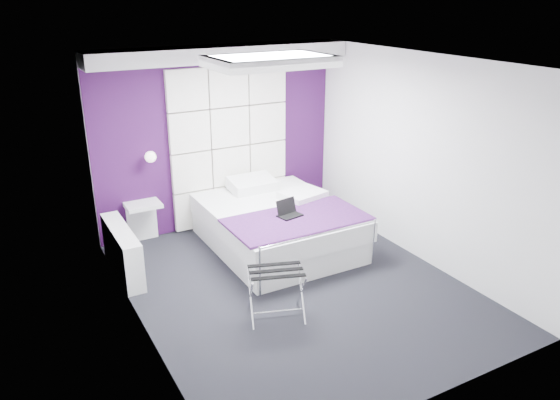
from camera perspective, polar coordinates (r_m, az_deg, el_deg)
name	(u,v)px	position (r m, az deg, el deg)	size (l,w,h in m)	color
floor	(295,286)	(6.54, 1.62, -8.98)	(4.40, 4.40, 0.00)	black
ceiling	(298,61)	(5.70, 1.89, 14.28)	(4.40, 4.40, 0.00)	white
wall_back	(219,138)	(7.89, -6.44, 6.43)	(3.60, 3.60, 0.00)	white
wall_left	(133,212)	(5.36, -15.06, -1.26)	(4.40, 4.40, 0.00)	white
wall_right	(421,160)	(7.04, 14.50, 4.11)	(4.40, 4.40, 0.00)	white
accent_wall	(219,138)	(7.88, -6.41, 6.41)	(3.58, 0.02, 2.58)	#350E3E
soffit	(222,53)	(7.45, -6.05, 14.98)	(3.58, 0.50, 0.20)	white
headboard	(230,147)	(7.92, -5.23, 5.57)	(1.80, 0.08, 2.30)	white
skylight	(270,60)	(6.23, -1.02, 14.40)	(1.36, 0.86, 0.12)	white
wall_lamp	(150,156)	(7.46, -13.47, 4.49)	(0.15, 0.15, 0.15)	white
radiator	(122,251)	(6.95, -16.15, -5.16)	(0.22, 1.20, 0.60)	white
bed	(277,224)	(7.38, -0.35, -2.56)	(1.76, 2.13, 0.75)	white
nightstand	(143,205)	(7.59, -14.14, -0.50)	(0.46, 0.36, 0.05)	white
luggage_rack	(276,293)	(5.84, -0.40, -9.74)	(0.57, 0.42, 0.56)	silver
laptop	(288,211)	(6.91, 0.88, -1.20)	(0.29, 0.21, 0.21)	black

